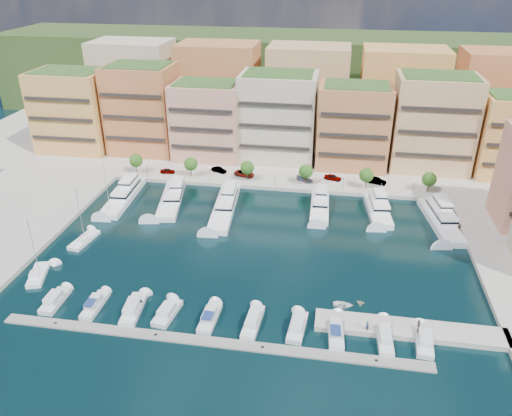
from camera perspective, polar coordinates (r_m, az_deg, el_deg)
The scene contains 56 objects.
ground at distance 108.11m, azimuth 0.01°, elevation -4.68°, with size 400.00×400.00×0.00m, color black.
north_quay at distance 163.65m, azimuth 3.58°, elevation 6.67°, with size 220.00×64.00×2.00m, color #9E998E.
hillside at distance 209.15m, azimuth 5.03°, elevation 11.18°, with size 240.00×40.00×58.00m, color #263D19.
south_pontoon at distance 85.12m, azimuth -5.47°, elevation -15.02°, with size 72.00×2.20×0.35m, color gray.
finger_pier at distance 90.45m, azimuth 17.20°, elevation -13.38°, with size 32.00×5.00×2.00m, color #9E998E.
apartment_0 at distance 168.10m, azimuth -20.14°, elevation 10.41°, with size 22.00×16.50×24.80m.
apartment_1 at distance 160.18m, azimuth -12.82°, elevation 10.99°, with size 20.00×16.50×26.80m.
apartment_2 at distance 152.41m, azimuth -5.54°, elevation 9.93°, with size 20.00×15.50×22.80m.
apartment_3 at distance 150.03m, azimuth 2.54°, elevation 10.35°, with size 22.00×16.50×25.80m.
apartment_4 at distance 147.53m, azimuth 11.05°, elevation 9.18°, with size 20.00×15.50×23.80m.
apartment_5 at distance 151.34m, azimuth 19.53°, elevation 9.18°, with size 22.00×16.50×26.80m.
backblock_0 at distance 183.58m, azimuth -13.65°, elevation 13.46°, with size 26.00×18.00×30.00m, color beige.
backblock_1 at distance 174.36m, azimuth -4.24°, elevation 13.43°, with size 26.00×18.00×30.00m, color #B66A44.
backblock_2 at distance 170.00m, azimuth 5.91°, elevation 13.01°, with size 26.00×18.00×30.00m, color tan.
backblock_3 at distance 170.88m, azimuth 16.22°, elevation 12.17°, with size 26.00×18.00×30.00m, color #E69454.
backblock_4 at distance 176.92m, azimuth 26.04°, elevation 11.02°, with size 26.00×18.00×30.00m, color #CB7143.
tree_0 at distance 145.51m, azimuth -13.56°, elevation 5.29°, with size 3.80×3.80×5.65m.
tree_1 at distance 140.24m, azimuth -7.48°, elevation 5.00°, with size 3.80×3.80×5.65m.
tree_2 at distance 136.66m, azimuth -1.01°, elevation 4.63°, with size 3.80×3.80×5.65m.
tree_3 at distance 134.89m, azimuth 5.71°, elevation 4.18°, with size 3.80×3.80×5.65m.
tree_4 at distance 135.01m, azimuth 12.51°, elevation 3.67°, with size 3.80×3.80×5.65m.
tree_5 at distance 137.01m, azimuth 19.19°, elevation 3.12°, with size 3.80×3.80×5.65m.
lamppost_0 at distance 142.40m, azimuth -12.36°, elevation 4.54°, with size 0.30×0.30×4.20m.
lamppost_1 at distance 136.99m, azimuth -5.31°, elevation 4.15°, with size 0.30×0.30×4.20m.
lamppost_2 at distance 133.80m, azimuth 2.20°, elevation 3.68°, with size 0.30×0.30×4.20m.
lamppost_3 at distance 132.99m, azimuth 9.92°, elevation 3.12°, with size 0.30×0.30×4.20m.
lamppost_4 at distance 134.60m, azimuth 17.59°, elevation 2.52°, with size 0.30×0.30×4.20m.
yacht_0 at distance 133.82m, azimuth -14.81°, elevation 1.52°, with size 6.06×22.24×7.30m.
yacht_1 at distance 129.57m, azimuth -9.58°, elevation 1.16°, with size 8.63×21.89×7.30m.
yacht_2 at distance 124.38m, azimuth -3.52°, elevation 0.42°, with size 6.77×25.37×7.30m.
yacht_4 at distance 125.06m, azimuth 7.31°, elevation 0.33°, with size 4.88×17.06×7.30m.
yacht_5 at distance 125.82m, azimuth 13.77°, elevation -0.04°, with size 6.48×16.77×7.30m.
yacht_6 at distance 125.67m, azimuth 20.29°, elevation -1.05°, with size 8.17×22.51×7.30m.
cruiser_0 at distance 99.30m, azimuth -22.00°, elevation -9.80°, with size 2.78×7.43×2.55m.
cruiser_1 at distance 95.75m, azimuth -17.94°, elevation -10.51°, with size 2.34×7.98×2.66m.
cruiser_2 at distance 92.95m, azimuth -13.86°, elevation -11.18°, with size 3.64×9.13×2.55m.
cruiser_3 at distance 90.91m, azimuth -10.12°, elevation -11.73°, with size 3.74×7.59×2.55m.
cruiser_4 at distance 88.91m, azimuth -5.31°, elevation -12.37°, with size 2.77×8.18×2.66m.
cruiser_5 at distance 87.62m, azimuth -0.37°, elevation -12.95°, with size 2.98×8.71×2.55m.
cruiser_6 at distance 86.95m, azimuth 4.74°, elevation -13.43°, with size 3.20×7.89×2.55m.
cruiser_7 at distance 86.86m, azimuth 9.10°, elevation -13.77°, with size 2.97×8.98×2.66m.
cruiser_8 at distance 87.49m, azimuth 14.46°, elevation -14.07°, with size 2.67×9.27×2.55m.
cruiser_9 at distance 88.49m, azimuth 18.67°, elevation -14.22°, with size 3.20×7.88×2.55m.
sailboat_0 at distance 108.15m, azimuth -23.64°, elevation -7.05°, with size 5.19×8.75×13.20m.
sailboat_2 at distance 127.11m, azimuth -16.38°, elevation -0.55°, with size 3.24×7.80×13.20m.
sailboat_1 at distance 116.86m, azimuth -19.07°, elevation -3.53°, with size 4.00×8.80×13.20m.
tender_0 at distance 92.99m, azimuth 9.91°, elevation -10.84°, with size 2.60×3.64×0.75m, color white.
tender_1 at distance 94.11m, azimuth 11.87°, elevation -10.49°, with size 1.36×1.58×0.83m, color beige.
car_0 at distance 144.56m, azimuth -10.06°, elevation 4.19°, with size 1.68×4.18×1.42m, color gray.
car_1 at distance 143.40m, azimuth -4.26°, elevation 4.37°, with size 1.58×4.53×1.49m, color gray.
car_2 at distance 140.41m, azimuth -1.32°, elevation 3.95°, with size 2.63×5.70×1.59m, color gray.
car_3 at distance 137.92m, azimuth 5.59°, elevation 3.33°, with size 1.91×4.70×1.36m, color gray.
car_4 at distance 139.59m, azimuth 8.77°, elevation 3.49°, with size 1.90×4.72×1.61m, color gray.
car_5 at distance 139.64m, azimuth 13.62°, elevation 3.05°, with size 1.78×5.11×1.68m, color gray.
person_0 at distance 86.84m, azimuth 12.61°, elevation -13.00°, with size 0.66×0.44×1.82m, color #283751.
person_1 at distance 89.09m, azimuth 18.03°, elevation -12.59°, with size 0.94×0.74×1.94m, color #47312A.
Camera 1 is at (15.01, -90.71, 56.87)m, focal length 35.00 mm.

